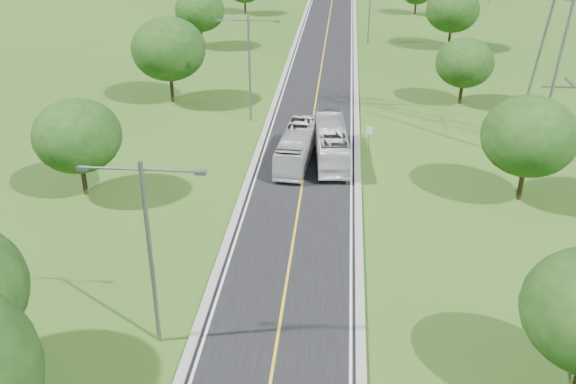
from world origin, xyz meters
name	(u,v)px	position (x,y,z in m)	size (l,w,h in m)	color
ground	(320,78)	(0.00, 60.00, 0.00)	(260.00, 260.00, 0.00)	#2B5016
road	(322,65)	(0.00, 66.00, 0.03)	(8.00, 150.00, 0.06)	black
curb_left	(288,63)	(-4.25, 66.00, 0.11)	(0.50, 150.00, 0.22)	gray
curb_right	(356,65)	(4.25, 66.00, 0.11)	(0.50, 150.00, 0.22)	gray
speed_limit_sign	(369,135)	(5.20, 37.98, 1.60)	(0.55, 0.09, 2.40)	slate
streetlight_near_left	(149,240)	(-6.00, 12.00, 5.94)	(5.90, 0.25, 10.00)	slate
streetlight_mid_left	(249,60)	(-6.00, 45.00, 5.94)	(5.90, 0.25, 10.00)	slate
streetlight_far_right	(370,0)	(6.00, 78.00, 5.94)	(5.90, 0.25, 10.00)	slate
tree_lb	(77,136)	(-16.00, 28.00, 4.64)	(6.30, 6.30, 7.33)	black
tree_lc	(169,49)	(-15.00, 50.00, 5.58)	(7.56, 7.56, 8.79)	black
tree_ld	(200,10)	(-17.00, 74.00, 4.95)	(6.72, 6.72, 7.82)	black
tree_rb	(529,136)	(16.00, 30.00, 4.95)	(6.72, 6.72, 7.82)	black
tree_rc	(465,63)	(15.00, 52.00, 4.33)	(5.88, 5.88, 6.84)	black
tree_rd	(453,10)	(17.00, 76.00, 5.27)	(7.14, 7.14, 8.30)	black
bus_outbound	(331,143)	(2.04, 36.13, 1.50)	(2.42, 10.35, 2.88)	silver
bus_inbound	(296,146)	(-0.80, 35.33, 1.40)	(2.25, 9.63, 2.68)	silver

